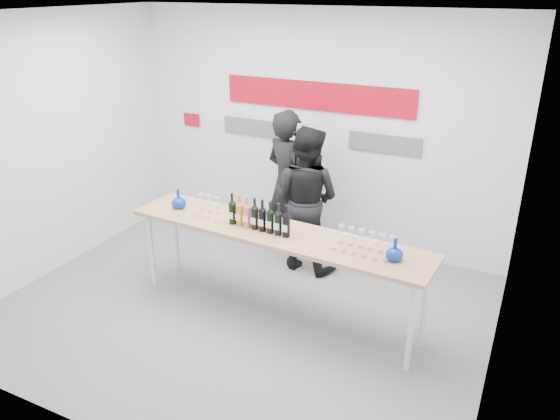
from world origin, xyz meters
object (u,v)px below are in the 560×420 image
Objects in this scene: presenter_left at (288,184)px; tasting_table at (276,237)px; mic_stand at (295,226)px; presenter_right at (306,199)px.

tasting_table is at bearing 134.16° from presenter_left.
presenter_left is at bearing 128.81° from mic_stand.
presenter_left is 0.44m from presenter_right.
presenter_left is (-0.51, 1.36, 0.04)m from tasting_table.
presenter_left reaches higher than tasting_table.
presenter_right is 0.38m from mic_stand.
mic_stand is (-0.27, 1.06, -0.37)m from tasting_table.
presenter_left reaches higher than presenter_right.
presenter_left reaches higher than mic_stand.
presenter_right is at bearing 168.16° from presenter_left.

